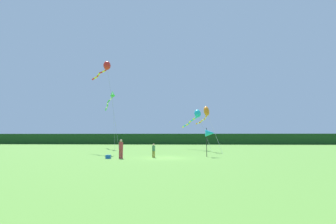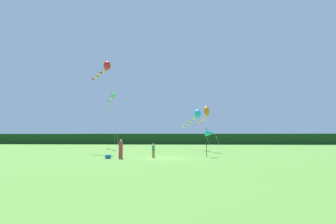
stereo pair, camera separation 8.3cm
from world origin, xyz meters
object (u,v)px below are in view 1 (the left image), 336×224
Objects in this scene: kite_red at (106,67)px; kite_green at (111,97)px; person_adult at (121,148)px; banner_flag_pole at (210,133)px; person_child at (154,150)px; kite_orange at (206,113)px; kite_cyan at (196,115)px; cooler_box at (108,157)px.

kite_red is 1.17× the size of kite_green.
kite_green reaches higher than person_adult.
kite_green is (-14.82, 17.00, 6.34)m from banner_flag_pole.
person_adult is 22.09m from kite_green.
person_child is at bearing -46.88° from kite_red.
kite_cyan is (-1.05, 4.54, 0.09)m from kite_orange.
kite_orange is at bearing -26.42° from kite_green.
kite_orange is (0.39, 9.44, 2.89)m from banner_flag_pole.
person_adult is 0.19× the size of kite_cyan.
person_adult is 8.80m from banner_flag_pole.
kite_orange is 0.89× the size of kite_green.
banner_flag_pole reaches higher than person_child.
cooler_box is 16.43m from kite_orange.
kite_green is at bearing 105.37° from cooler_box.
person_child is at bearing 21.03° from cooler_box.
person_child is at bearing -118.70° from kite_orange.
kite_orange reaches higher than person_child.
cooler_box is at bearing -128.72° from kite_orange.
kite_cyan is (-0.67, 13.98, 2.98)m from banner_flag_pole.
banner_flag_pole is 0.24× the size of kite_red.
cooler_box is 14.44m from kite_red.
banner_flag_pole reaches higher than person_adult.
banner_flag_pole is 14.31m from kite_cyan.
cooler_box is 0.04× the size of kite_red.
kite_cyan is 0.78× the size of kite_red.
kite_green is (-14.16, 3.02, 3.35)m from kite_cyan.
kite_red reaches higher than kite_green.
kite_red is at bearing 115.49° from person_adult.
banner_flag_pole is at bearing -87.27° from kite_cyan.
kite_cyan is at bearing 92.73° from banner_flag_pole.
banner_flag_pole is 0.31× the size of kite_cyan.
person_adult is at bearing -125.63° from kite_orange.
banner_flag_pole is at bearing 17.74° from person_adult.
kite_red reaches higher than kite_orange.
kite_red is at bearing 153.24° from banner_flag_pole.
banner_flag_pole is 23.43m from kite_green.
kite_red is (-12.56, 6.33, 8.62)m from banner_flag_pole.
kite_orange is (9.78, 12.20, 5.04)m from cooler_box.
kite_red is (-12.95, -3.11, 5.72)m from kite_orange.
kite_green reaches higher than kite_cyan.
kite_cyan is at bearing 65.41° from person_adult.
kite_cyan is at bearing 103.07° from kite_orange.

